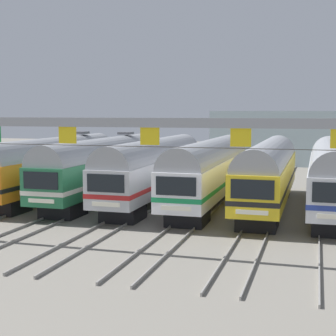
{
  "coord_description": "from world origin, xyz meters",
  "views": [
    {
      "loc": [
        9.44,
        -35.67,
        6.72
      ],
      "look_at": [
        -1.3,
        0.98,
        2.55
      ],
      "focal_mm": 54.69,
      "sensor_mm": 36.0,
      "label": 1
    }
  ],
  "objects_px": {
    "commuter_train_orange": "(53,164)",
    "commuter_train_green": "(102,166)",
    "commuter_train_silver": "(331,173)",
    "commuter_train_yellow": "(268,171)",
    "commuter_train_white": "(209,169)",
    "catenary_gantry": "(108,141)",
    "commuter_train_stainless": "(154,167)"
  },
  "relations": [
    {
      "from": "commuter_train_orange",
      "to": "commuter_train_green",
      "type": "xyz_separation_m",
      "value": [
        4.16,
        0.0,
        0.0
      ]
    },
    {
      "from": "commuter_train_orange",
      "to": "commuter_train_white",
      "type": "xyz_separation_m",
      "value": [
        12.47,
        -0.0,
        -0.0
      ]
    },
    {
      "from": "commuter_train_orange",
      "to": "commuter_train_white",
      "type": "relative_size",
      "value": 1.0
    },
    {
      "from": "commuter_train_orange",
      "to": "catenary_gantry",
      "type": "xyz_separation_m",
      "value": [
        10.39,
        -13.5,
        2.67
      ]
    },
    {
      "from": "commuter_train_orange",
      "to": "catenary_gantry",
      "type": "distance_m",
      "value": 17.24
    },
    {
      "from": "commuter_train_orange",
      "to": "commuter_train_white",
      "type": "bearing_deg",
      "value": -0.02
    },
    {
      "from": "commuter_train_orange",
      "to": "commuter_train_yellow",
      "type": "height_order",
      "value": "commuter_train_orange"
    },
    {
      "from": "commuter_train_orange",
      "to": "commuter_train_silver",
      "type": "relative_size",
      "value": 1.0
    },
    {
      "from": "commuter_train_white",
      "to": "commuter_train_yellow",
      "type": "distance_m",
      "value": 4.16
    },
    {
      "from": "commuter_train_white",
      "to": "commuter_train_silver",
      "type": "distance_m",
      "value": 8.31
    },
    {
      "from": "catenary_gantry",
      "to": "commuter_train_orange",
      "type": "bearing_deg",
      "value": 127.58
    },
    {
      "from": "commuter_train_yellow",
      "to": "commuter_train_green",
      "type": "bearing_deg",
      "value": 179.98
    },
    {
      "from": "commuter_train_silver",
      "to": "catenary_gantry",
      "type": "xyz_separation_m",
      "value": [
        -10.39,
        -13.49,
        2.67
      ]
    },
    {
      "from": "commuter_train_silver",
      "to": "commuter_train_yellow",
      "type": "bearing_deg",
      "value": 180.0
    },
    {
      "from": "commuter_train_green",
      "to": "catenary_gantry",
      "type": "xyz_separation_m",
      "value": [
        6.23,
        -13.5,
        2.67
      ]
    },
    {
      "from": "commuter_train_white",
      "to": "catenary_gantry",
      "type": "bearing_deg",
      "value": -98.75
    },
    {
      "from": "commuter_train_yellow",
      "to": "catenary_gantry",
      "type": "bearing_deg",
      "value": -114.79
    },
    {
      "from": "commuter_train_silver",
      "to": "commuter_train_orange",
      "type": "bearing_deg",
      "value": 179.99
    },
    {
      "from": "commuter_train_stainless",
      "to": "commuter_train_silver",
      "type": "relative_size",
      "value": 1.0
    },
    {
      "from": "commuter_train_green",
      "to": "commuter_train_silver",
      "type": "xyz_separation_m",
      "value": [
        16.62,
        -0.0,
        -0.0
      ]
    },
    {
      "from": "catenary_gantry",
      "to": "commuter_train_green",
      "type": "bearing_deg",
      "value": 114.79
    },
    {
      "from": "commuter_train_orange",
      "to": "commuter_train_silver",
      "type": "distance_m",
      "value": 20.78
    },
    {
      "from": "commuter_train_silver",
      "to": "catenary_gantry",
      "type": "distance_m",
      "value": 17.24
    },
    {
      "from": "commuter_train_white",
      "to": "catenary_gantry",
      "type": "distance_m",
      "value": 13.91
    },
    {
      "from": "commuter_train_silver",
      "to": "commuter_train_white",
      "type": "bearing_deg",
      "value": 180.0
    },
    {
      "from": "commuter_train_yellow",
      "to": "commuter_train_silver",
      "type": "relative_size",
      "value": 1.0
    },
    {
      "from": "commuter_train_green",
      "to": "catenary_gantry",
      "type": "relative_size",
      "value": 0.69
    },
    {
      "from": "commuter_train_white",
      "to": "commuter_train_yellow",
      "type": "xyz_separation_m",
      "value": [
        4.16,
        0.0,
        0.0
      ]
    },
    {
      "from": "catenary_gantry",
      "to": "commuter_train_stainless",
      "type": "bearing_deg",
      "value": 98.75
    },
    {
      "from": "commuter_train_white",
      "to": "catenary_gantry",
      "type": "relative_size",
      "value": 0.69
    },
    {
      "from": "commuter_train_white",
      "to": "catenary_gantry",
      "type": "height_order",
      "value": "catenary_gantry"
    },
    {
      "from": "commuter_train_yellow",
      "to": "commuter_train_stainless",
      "type": "bearing_deg",
      "value": 180.0
    }
  ]
}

